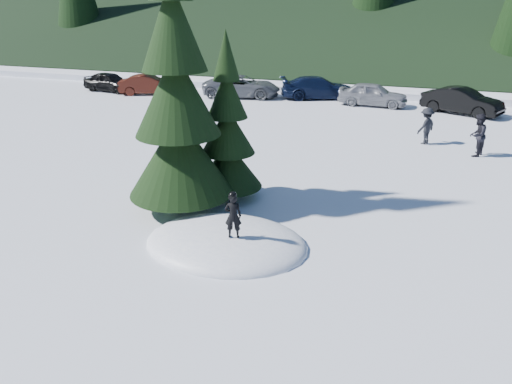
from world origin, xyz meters
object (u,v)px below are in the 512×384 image
(spruce_tall, at_px, (177,104))
(car_1, at_px, (149,85))
(car_2, at_px, (242,86))
(adult_2, at_px, (426,126))
(car_4, at_px, (373,94))
(child_skier, at_px, (233,216))
(adult_0, at_px, (478,135))
(car_0, at_px, (110,82))
(car_3, at_px, (318,88))
(spruce_short, at_px, (228,136))
(car_5, at_px, (462,101))

(spruce_tall, xyz_separation_m, car_1, (-11.00, 16.91, -2.67))
(car_1, xyz_separation_m, car_2, (6.25, 1.12, 0.05))
(adult_2, xyz_separation_m, car_4, (-3.23, 7.71, -0.12))
(spruce_tall, distance_m, child_skier, 4.05)
(car_2, bearing_deg, spruce_tall, -175.18)
(spruce_tall, bearing_deg, car_1, 123.04)
(adult_2, bearing_deg, spruce_tall, -0.79)
(spruce_tall, relative_size, adult_2, 5.26)
(adult_0, bearing_deg, car_0, -88.51)
(car_3, bearing_deg, child_skier, 164.77)
(adult_2, bearing_deg, car_1, -76.82)
(spruce_tall, xyz_separation_m, car_3, (0.14, 19.16, -2.62))
(car_0, xyz_separation_m, car_4, (17.91, 1.00, 0.04))
(child_skier, height_order, adult_2, child_skier)
(adult_0, bearing_deg, spruce_short, -26.10)
(spruce_short, relative_size, adult_2, 3.28)
(car_5, bearing_deg, adult_2, -169.98)
(adult_0, height_order, car_3, adult_0)
(adult_2, height_order, car_0, adult_2)
(car_4, bearing_deg, adult_0, -146.44)
(adult_0, relative_size, car_5, 0.41)
(adult_2, bearing_deg, car_5, -160.65)
(spruce_tall, bearing_deg, adult_2, 55.75)
(car_1, bearing_deg, spruce_short, -164.16)
(child_skier, height_order, car_2, child_skier)
(child_skier, distance_m, adult_0, 12.94)
(car_0, xyz_separation_m, car_2, (9.40, 1.05, 0.04))
(car_2, bearing_deg, child_skier, -170.04)
(spruce_tall, distance_m, spruce_short, 2.11)
(adult_0, distance_m, car_3, 13.49)
(child_skier, bearing_deg, car_2, -87.29)
(adult_0, relative_size, car_0, 0.46)
(spruce_tall, relative_size, car_1, 2.17)
(adult_2, height_order, car_3, adult_2)
(adult_0, distance_m, car_4, 10.40)
(adult_0, distance_m, car_5, 8.38)
(spruce_short, bearing_deg, car_1, 127.73)
(spruce_tall, relative_size, car_4, 2.10)
(spruce_short, xyz_separation_m, car_1, (-12.00, 15.51, -1.45))
(child_skier, relative_size, car_2, 0.23)
(child_skier, bearing_deg, car_5, -124.77)
(car_3, bearing_deg, car_0, 76.96)
(spruce_short, relative_size, car_1, 1.36)
(car_5, bearing_deg, spruce_tall, 177.34)
(car_1, relative_size, car_4, 0.97)
(spruce_short, distance_m, car_3, 17.84)
(car_1, bearing_deg, car_5, -110.49)
(car_4, bearing_deg, car_0, 96.25)
(adult_2, xyz_separation_m, car_0, (-21.14, 6.72, -0.16))
(spruce_short, xyz_separation_m, car_2, (-5.74, 16.63, -1.40))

